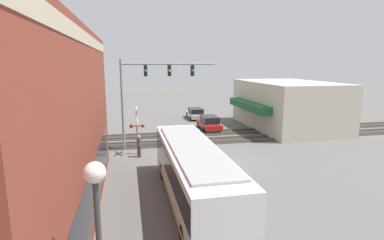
{
  "coord_description": "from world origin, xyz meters",
  "views": [
    {
      "loc": [
        -20.12,
        5.86,
        7.09
      ],
      "look_at": [
        5.18,
        0.48,
        2.22
      ],
      "focal_mm": 28.0,
      "sensor_mm": 36.0,
      "label": 1
    }
  ],
  "objects_px": {
    "city_bus": "(193,171)",
    "parked_car_silver": "(195,114)",
    "crossing_signal": "(137,126)",
    "pedestrian_at_crossing": "(139,146)",
    "parked_car_red": "(209,123)"
  },
  "relations": [
    {
      "from": "city_bus",
      "to": "pedestrian_at_crossing",
      "type": "distance_m",
      "value": 8.73
    },
    {
      "from": "crossing_signal",
      "to": "pedestrian_at_crossing",
      "type": "height_order",
      "value": "crossing_signal"
    },
    {
      "from": "parked_car_red",
      "to": "pedestrian_at_crossing",
      "type": "xyz_separation_m",
      "value": [
        -8.27,
        7.82,
        0.18
      ]
    },
    {
      "from": "parked_car_silver",
      "to": "pedestrian_at_crossing",
      "type": "distance_m",
      "value": 17.0
    },
    {
      "from": "city_bus",
      "to": "parked_car_silver",
      "type": "xyz_separation_m",
      "value": [
        23.44,
        -5.4,
        -1.03
      ]
    },
    {
      "from": "city_bus",
      "to": "parked_car_silver",
      "type": "height_order",
      "value": "city_bus"
    },
    {
      "from": "crossing_signal",
      "to": "parked_car_silver",
      "type": "xyz_separation_m",
      "value": [
        14.35,
        -7.9,
        -1.65
      ]
    },
    {
      "from": "parked_car_silver",
      "to": "crossing_signal",
      "type": "bearing_deg",
      "value": 151.17
    },
    {
      "from": "parked_car_silver",
      "to": "city_bus",
      "type": "bearing_deg",
      "value": 167.03
    },
    {
      "from": "parked_car_red",
      "to": "parked_car_silver",
      "type": "relative_size",
      "value": 1.02
    },
    {
      "from": "city_bus",
      "to": "pedestrian_at_crossing",
      "type": "bearing_deg",
      "value": 16.15
    },
    {
      "from": "crossing_signal",
      "to": "parked_car_silver",
      "type": "distance_m",
      "value": 16.47
    },
    {
      "from": "parked_car_silver",
      "to": "pedestrian_at_crossing",
      "type": "height_order",
      "value": "pedestrian_at_crossing"
    },
    {
      "from": "pedestrian_at_crossing",
      "to": "parked_car_red",
      "type": "bearing_deg",
      "value": -43.39
    },
    {
      "from": "city_bus",
      "to": "crossing_signal",
      "type": "height_order",
      "value": "crossing_signal"
    }
  ]
}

